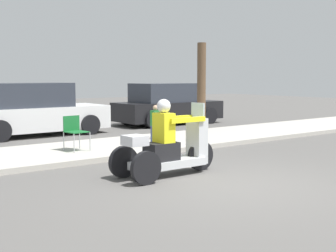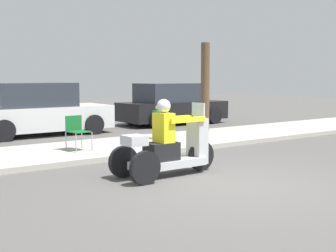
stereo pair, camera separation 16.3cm
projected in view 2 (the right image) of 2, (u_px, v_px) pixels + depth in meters
The scene contains 9 objects.
ground_plane at pixel (233, 185), 8.10m from camera, with size 60.00×60.00×0.00m, color #565451.
sidewalk_strip at pixel (104, 149), 11.77m from camera, with size 28.00×2.80×0.12m.
motorcycle_trike at pixel (168, 148), 8.81m from camera, with size 2.18×0.83×1.46m.
spectator_mid_group at pixel (158, 126), 11.99m from camera, with size 0.25×0.17×1.02m.
spectator_by_tree at pixel (162, 122), 13.07m from camera, with size 0.27×0.20×1.01m.
folding_chair_set_back at pixel (76, 129), 11.10m from camera, with size 0.51×0.51×0.82m.
parked_car_lot_right at pixel (38, 111), 14.85m from camera, with size 4.43×2.00×1.67m.
parked_car_lot_center at pixel (172, 105), 18.24m from camera, with size 4.29×1.94×1.60m.
tree_trunk at pixel (205, 87), 15.02m from camera, with size 0.28×0.28×2.82m.
Camera 2 is at (-5.63, -5.72, 1.88)m, focal length 50.00 mm.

